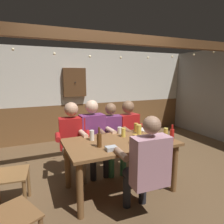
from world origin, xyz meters
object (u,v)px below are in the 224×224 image
pint_glass_2 (120,130)px  person_4 (147,164)px  person_2 (112,134)px  bottle_0 (99,140)px  chair_empty_near_right (1,174)px  dining_table (120,148)px  pint_glass_4 (139,129)px  person_3 (130,130)px  pint_glass_3 (136,127)px  pint_glass_5 (92,135)px  bottle_1 (153,132)px  plate_1 (149,146)px  person_0 (73,137)px  plate_0 (146,130)px  pint_glass_0 (166,133)px  pint_glass_6 (135,139)px  pint_glass_1 (123,132)px  bottle_2 (172,134)px  wall_dart_cabinet (75,82)px  person_1 (94,133)px

pint_glass_2 → person_4: bearing=-98.6°
person_2 → bottle_0: size_ratio=4.45×
pint_glass_2 → person_2: bearing=89.0°
chair_empty_near_right → bottle_0: (1.17, -0.30, 0.37)m
dining_table → pint_glass_4: 0.49m
person_4 → chair_empty_near_right: 1.76m
person_3 → person_4: 1.44m
pint_glass_3 → pint_glass_5: pint_glass_5 is taller
person_4 → bottle_1: person_4 is taller
person_2 → plate_1: bearing=100.9°
plate_1 → pint_glass_3: 0.72m
person_4 → pint_glass_5: (-0.36, 0.86, 0.14)m
person_0 → bottle_1: bearing=148.8°
person_3 → pint_glass_2: (-0.38, -0.33, 0.12)m
plate_0 → pint_glass_0: 0.49m
chair_empty_near_right → pint_glass_6: bearing=83.9°
bottle_0 → pint_glass_3: size_ratio=1.88×
pint_glass_3 → pint_glass_1: bearing=-152.5°
bottle_1 → bottle_2: bearing=-41.4°
pint_glass_6 → wall_dart_cabinet: size_ratio=0.20×
chair_empty_near_right → pint_glass_0: size_ratio=5.63×
person_4 → bottle_2: (0.67, 0.38, 0.16)m
plate_0 → pint_glass_6: (-0.53, -0.52, 0.06)m
chair_empty_near_right → plate_1: (1.75, -0.56, 0.27)m
plate_1 → bottle_0: 0.65m
plate_1 → pint_glass_5: 0.81m
person_3 → pint_glass_4: bearing=67.0°
person_2 → plate_0: 0.60m
pint_glass_1 → person_1: bearing=119.8°
dining_table → chair_empty_near_right: size_ratio=1.75×
person_0 → pint_glass_3: person_0 is taller
bottle_1 → pint_glass_4: size_ratio=1.74×
pint_glass_3 → wall_dart_cabinet: (-0.47, 2.22, 0.66)m
person_1 → person_3: person_1 is taller
pint_glass_5 → pint_glass_6: pint_glass_5 is taller
person_1 → chair_empty_near_right: size_ratio=1.42×
person_0 → person_4: 1.44m
pint_glass_0 → pint_glass_4: 0.42m
pint_glass_5 → pint_glass_1: bearing=-4.6°
bottle_1 → pint_glass_0: 0.19m
person_1 → dining_table: bearing=102.6°
chair_empty_near_right → bottle_2: 2.27m
pint_glass_3 → pint_glass_4: bearing=-101.6°
person_3 → chair_empty_near_right: (-2.05, -0.47, -0.19)m
pint_glass_6 → person_4: bearing=-104.1°
person_4 → bottle_1: (0.47, 0.56, 0.16)m
bottle_1 → pint_glass_0: size_ratio=1.65×
person_3 → plate_1: 1.08m
dining_table → person_2: bearing=76.0°
person_3 → plate_0: bearing=98.8°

